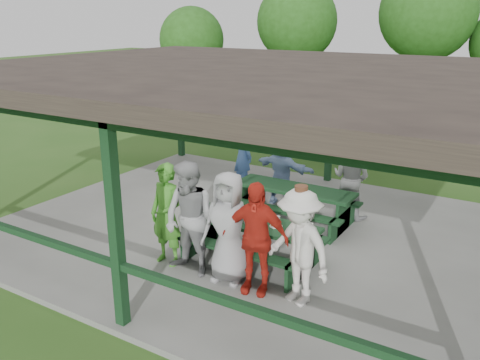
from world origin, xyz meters
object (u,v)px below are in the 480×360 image
Objects in this scene: picnic_table_far at (294,200)px; spectator_blue at (243,156)px; spectator_grey at (351,178)px; contestant_green at (167,215)px; contestant_grey_mid at (228,228)px; contestant_red at (255,238)px; spectator_lblue at (282,170)px; picnic_table_near at (252,236)px; contestant_white_fedora at (299,247)px; farm_trailer at (347,132)px; contestant_grey_left at (190,219)px.

spectator_blue reaches higher than picnic_table_far.
spectator_blue is 2.98m from spectator_grey.
contestant_green is at bearing 124.91° from spectator_blue.
contestant_grey_mid is (0.16, -2.78, 0.45)m from picnic_table_far.
contestant_red is at bearing 144.69° from spectator_blue.
spectator_lblue is (-0.69, 0.79, 0.35)m from picnic_table_far.
contestant_red is at bearing -76.33° from picnic_table_far.
picnic_table_far is 1.32m from spectator_grey.
contestant_green is 1.76m from contestant_red.
contestant_grey_mid is 3.67m from spectator_lblue.
picnic_table_near is 1.45× the size of spectator_blue.
picnic_table_far is 3.04m from contestant_green.
contestant_white_fedora is at bearing -7.83° from contestant_red.
picnic_table_near is 1.38× the size of spectator_grey.
spectator_blue is at bearing -11.99° from spectator_lblue.
contestant_green is at bearing -84.41° from farm_trailer.
picnic_table_far is 3.17m from contestant_white_fedora.
spectator_grey is (0.20, 3.76, -0.03)m from contestant_red.
farm_trailer is at bearing 94.43° from contestant_green.
spectator_lblue is 0.95× the size of spectator_grey.
contestant_white_fedora is 0.45× the size of farm_trailer.
picnic_table_far is 1.45× the size of spectator_grey.
spectator_grey is at bearing 72.67° from contestant_grey_mid.
contestant_green reaches higher than spectator_lblue.
contestant_grey_mid reaches higher than contestant_red.
contestant_grey_left is 4.06m from spectator_grey.
contestant_grey_mid reaches higher than contestant_green.
spectator_blue is at bearing 123.31° from picnic_table_near.
contestant_red is (1.76, -0.04, 0.00)m from contestant_green.
spectator_grey is (0.75, 2.89, 0.40)m from picnic_table_near.
contestant_grey_left is 1.18× the size of spectator_blue.
spectator_grey is (0.89, 0.89, 0.39)m from picnic_table_far.
contestant_white_fedora is (0.71, 0.05, 0.00)m from contestant_red.
farm_trailer is at bearing -59.54° from spectator_grey.
contestant_green is (-1.06, -2.82, 0.43)m from picnic_table_far.
picnic_table_near is 0.59× the size of farm_trailer.
picnic_table_near is 2.01m from picnic_table_far.
spectator_blue is 0.40× the size of farm_trailer.
picnic_table_near is 1.45× the size of spectator_lblue.
contestant_green is 4.28m from spectator_blue.
picnic_table_near is at bearing 144.86° from spectator_blue.
contestant_red is (0.55, -0.86, 0.43)m from picnic_table_near.
spectator_lblue is 1.00× the size of spectator_blue.
spectator_grey is 0.43× the size of farm_trailer.
spectator_lblue is (-0.85, 3.57, -0.10)m from contestant_grey_mid.
spectator_grey is (1.39, 3.81, -0.10)m from contestant_grey_left.
contestant_grey_mid is 9.13m from farm_trailer.
contestant_grey_left is 1.11× the size of spectator_grey.
contestant_white_fedora is (1.26, -0.81, 0.43)m from picnic_table_near.
spectator_grey reaches higher than farm_trailer.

